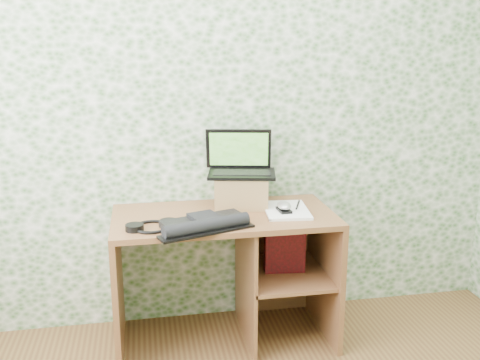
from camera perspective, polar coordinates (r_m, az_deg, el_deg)
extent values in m
plane|color=silver|center=(3.09, -2.69, 7.85)|extent=(3.50, 0.00, 3.50)
cube|color=brown|center=(2.91, -1.71, -3.96)|extent=(1.20, 0.60, 0.03)
cube|color=brown|center=(3.02, -12.89, -11.27)|extent=(0.03, 0.60, 0.72)
cube|color=brown|center=(3.18, 8.96, -9.73)|extent=(0.03, 0.60, 0.72)
cube|color=brown|center=(3.07, 0.60, -10.50)|extent=(0.02, 0.56, 0.72)
cube|color=brown|center=(3.11, 4.87, -9.80)|extent=(0.46, 0.56, 0.02)
cube|color=brown|center=(3.37, 3.68, -8.14)|extent=(0.48, 0.02, 0.72)
cube|color=olive|center=(3.04, 0.19, -1.13)|extent=(0.34, 0.30, 0.18)
cube|color=black|center=(3.01, 0.20, 0.66)|extent=(0.42, 0.33, 0.02)
cube|color=black|center=(3.00, 0.23, 0.81)|extent=(0.34, 0.20, 0.00)
cube|color=black|center=(3.09, -0.16, 3.35)|extent=(0.38, 0.14, 0.23)
cube|color=#2C611B|center=(3.08, -0.13, 3.29)|extent=(0.34, 0.11, 0.20)
cube|color=black|center=(2.74, -3.85, -4.45)|extent=(0.46, 0.29, 0.03)
cube|color=black|center=(2.74, -3.85, -4.25)|extent=(0.17, 0.17, 0.05)
cylinder|color=black|center=(2.63, -3.56, -4.88)|extent=(0.45, 0.21, 0.07)
cube|color=black|center=(2.64, -3.54, -5.49)|extent=(0.50, 0.25, 0.01)
torus|color=black|center=(2.72, -9.40, -4.95)|extent=(0.22, 0.22, 0.02)
cylinder|color=black|center=(2.70, -11.18, -4.99)|extent=(0.09, 0.09, 0.03)
cylinder|color=black|center=(2.74, -7.64, -4.59)|extent=(0.09, 0.09, 0.03)
cube|color=white|center=(2.96, 4.97, -3.22)|extent=(0.27, 0.35, 0.02)
ellipsoid|color=#B8B8BA|center=(2.91, 4.71, -2.96)|extent=(0.08, 0.12, 0.04)
cylinder|color=black|center=(3.02, 6.18, -2.64)|extent=(0.07, 0.15, 0.01)
cube|color=maroon|center=(3.05, 4.79, -7.30)|extent=(0.23, 0.09, 0.27)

